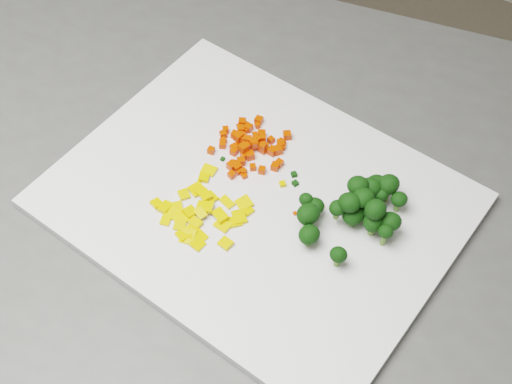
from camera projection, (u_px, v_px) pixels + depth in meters
The scene contains 126 objects.
counter_block at pixel (268, 345), 1.22m from camera, with size 1.04×0.73×0.90m, color #484845.
cutting_board at pixel (256, 200), 0.84m from camera, with size 0.45×0.35×0.01m, color silver.
carrot_pile at pixel (250, 141), 0.87m from camera, with size 0.10×0.10×0.03m, color red, non-canonical shape.
pepper_pile at pixel (205, 206), 0.82m from camera, with size 0.12×0.12×0.02m, color #E1AB0B, non-canonical shape.
broccoli_pile at pixel (351, 208), 0.79m from camera, with size 0.12×0.12×0.06m, color black, non-canonical shape.
carrot_cube_0 at pixel (232, 166), 0.86m from camera, with size 0.01×0.01×0.01m, color red.
carrot_cube_1 at pixel (234, 148), 0.88m from camera, with size 0.01×0.01×0.01m, color red.
carrot_cube_2 at pixel (249, 143), 0.88m from camera, with size 0.01×0.01×0.01m, color red.
carrot_cube_3 at pixel (241, 161), 0.86m from camera, with size 0.01×0.01×0.01m, color red.
carrot_cube_4 at pixel (250, 155), 0.87m from camera, with size 0.01×0.01×0.01m, color red.
carrot_cube_5 at pixel (234, 152), 0.87m from camera, with size 0.01×0.01×0.01m, color red.
carrot_cube_6 at pixel (281, 144), 0.88m from camera, with size 0.01×0.01×0.01m, color red.
carrot_cube_7 at pixel (248, 128), 0.90m from camera, with size 0.01×0.01×0.01m, color red.
carrot_cube_8 at pixel (253, 167), 0.86m from camera, with size 0.01×0.01×0.01m, color red.
carrot_cube_9 at pixel (246, 130), 0.90m from camera, with size 0.01×0.01×0.01m, color red.
carrot_cube_10 at pixel (223, 134), 0.89m from camera, with size 0.01×0.01×0.01m, color red.
carrot_cube_11 at pixel (278, 150), 0.87m from camera, with size 0.01×0.01×0.01m, color red.
carrot_cube_12 at pixel (262, 170), 0.86m from camera, with size 0.01×0.01×0.01m, color red.
carrot_cube_13 at pixel (241, 129), 0.90m from camera, with size 0.01×0.01×0.01m, color red.
carrot_cube_14 at pixel (283, 147), 0.88m from camera, with size 0.01×0.01×0.01m, color red.
carrot_cube_15 at pixel (259, 120), 0.90m from camera, with size 0.01×0.01×0.01m, color red.
carrot_cube_16 at pixel (244, 148), 0.87m from camera, with size 0.01×0.01×0.01m, color red.
carrot_cube_17 at pixel (226, 130), 0.90m from camera, with size 0.01×0.01×0.01m, color red.
carrot_cube_18 at pixel (281, 141), 0.89m from camera, with size 0.01×0.01×0.01m, color red.
carrot_cube_19 at pixel (279, 163), 0.86m from camera, with size 0.01×0.01×0.01m, color red.
carrot_cube_20 at pixel (271, 140), 0.89m from camera, with size 0.01×0.01×0.01m, color red.
carrot_cube_21 at pixel (241, 138), 0.88m from camera, with size 0.01×0.01×0.01m, color red.
carrot_cube_22 at pixel (247, 146), 0.87m from camera, with size 0.01×0.01×0.01m, color red.
carrot_cube_23 at pixel (263, 149), 0.88m from camera, with size 0.01×0.01×0.01m, color red.
carrot_cube_24 at pixel (251, 144), 0.88m from camera, with size 0.01×0.01×0.01m, color red.
carrot_cube_25 at pixel (240, 135), 0.89m from camera, with size 0.01×0.01×0.01m, color red.
carrot_cube_26 at pixel (242, 141), 0.88m from camera, with size 0.01×0.01×0.01m, color red.
carrot_cube_27 at pixel (248, 129), 0.90m from camera, with size 0.01×0.01×0.01m, color red.
carrot_cube_28 at pixel (264, 147), 0.88m from camera, with size 0.01×0.01×0.01m, color red.
carrot_cube_29 at pixel (255, 135), 0.88m from camera, with size 0.01×0.01×0.01m, color red.
carrot_cube_30 at pixel (238, 137), 0.88m from camera, with size 0.01×0.01×0.01m, color red.
carrot_cube_31 at pixel (233, 167), 0.86m from camera, with size 0.01×0.01×0.01m, color red.
carrot_cube_32 at pixel (254, 145), 0.88m from camera, with size 0.01×0.01×0.01m, color red.
carrot_cube_33 at pixel (235, 164), 0.86m from camera, with size 0.01×0.01×0.01m, color red.
carrot_cube_34 at pixel (235, 135), 0.89m from camera, with size 0.01×0.01×0.01m, color red.
carrot_cube_35 at pixel (242, 135), 0.89m from camera, with size 0.01×0.01×0.01m, color red.
carrot_cube_36 at pixel (247, 139), 0.87m from camera, with size 0.01×0.01×0.01m, color red.
carrot_cube_37 at pixel (243, 171), 0.86m from camera, with size 0.01×0.01×0.01m, color red.
carrot_cube_38 at pixel (255, 144), 0.87m from camera, with size 0.01×0.01×0.01m, color red.
carrot_cube_39 at pixel (287, 135), 0.89m from camera, with size 0.01×0.01×0.01m, color red.
carrot_cube_40 at pixel (272, 151), 0.87m from camera, with size 0.01×0.01×0.01m, color red.
carrot_cube_41 at pixel (222, 145), 0.88m from camera, with size 0.01×0.01×0.01m, color red.
carrot_cube_42 at pixel (211, 150), 0.88m from camera, with size 0.01×0.01×0.01m, color red.
carrot_cube_43 at pixel (239, 127), 0.90m from camera, with size 0.01×0.01×0.01m, color red.
carrot_cube_44 at pixel (242, 122), 0.90m from camera, with size 0.01×0.01×0.01m, color red.
carrot_cube_45 at pixel (256, 140), 0.87m from camera, with size 0.01×0.01×0.01m, color red.
carrot_cube_46 at pixel (261, 135), 0.89m from camera, with size 0.01×0.01×0.01m, color red.
carrot_cube_47 at pixel (263, 146), 0.87m from camera, with size 0.01×0.01×0.01m, color red.
carrot_cube_48 at pixel (257, 125), 0.90m from camera, with size 0.01×0.01×0.01m, color red.
carrot_cube_49 at pixel (244, 123), 0.90m from camera, with size 0.01×0.01×0.01m, color red.
carrot_cube_50 at pixel (237, 167), 0.86m from camera, with size 0.01×0.01×0.01m, color red.
carrot_cube_51 at pixel (254, 142), 0.87m from camera, with size 0.01×0.01×0.01m, color red.
carrot_cube_52 at pixel (242, 141), 0.88m from camera, with size 0.01×0.01×0.01m, color red.
carrot_cube_53 at pixel (282, 143), 0.88m from camera, with size 0.01×0.01×0.01m, color red.
carrot_cube_54 at pixel (223, 141), 0.89m from camera, with size 0.01×0.01×0.01m, color red.
carrot_cube_55 at pixel (245, 155), 0.87m from camera, with size 0.01×0.01×0.01m, color red.
carrot_cube_56 at pixel (263, 145), 0.87m from camera, with size 0.01×0.01×0.01m, color red.
carrot_cube_57 at pixel (239, 144), 0.88m from camera, with size 0.01×0.01×0.01m, color red.
carrot_cube_58 at pixel (232, 175), 0.85m from camera, with size 0.01×0.01×0.01m, color red.
carrot_cube_59 at pixel (263, 138), 0.88m from camera, with size 0.01×0.01×0.01m, color red.
carrot_cube_60 at pixel (239, 172), 0.86m from camera, with size 0.01×0.01×0.01m, color red.
carrot_cube_61 at pixel (275, 166), 0.86m from camera, with size 0.01×0.01×0.01m, color red.
pepper_chunk_0 at pixel (227, 202), 0.83m from camera, with size 0.02×0.01×0.00m, color #E1AB0B.
pepper_chunk_1 at pixel (165, 207), 0.83m from camera, with size 0.02×0.01×0.00m, color #E1AB0B.
pepper_chunk_2 at pixel (201, 213), 0.82m from camera, with size 0.01×0.01×0.00m, color #E1AB0B.
pepper_chunk_3 at pixel (175, 209), 0.83m from camera, with size 0.02×0.02×0.00m, color #E1AB0B.
pepper_chunk_4 at pixel (205, 207), 0.82m from camera, with size 0.02×0.02×0.00m, color #E1AB0B.
pepper_chunk_5 at pixel (193, 229), 0.81m from camera, with size 0.01×0.01×0.00m, color #E1AB0B.
pepper_chunk_6 at pixel (197, 189), 0.84m from camera, with size 0.01×0.01×0.00m, color #E1AB0B.
pepper_chunk_7 at pixel (198, 244), 0.80m from camera, with size 0.01×0.01×0.00m, color #E1AB0B.
pepper_chunk_8 at pixel (185, 234), 0.81m from camera, with size 0.02×0.02×0.00m, color #E1AB0B.
pepper_chunk_9 at pixel (204, 178), 0.85m from camera, with size 0.01×0.01×0.00m, color #E1AB0B.
pepper_chunk_10 at pixel (226, 243), 0.80m from camera, with size 0.01×0.01×0.00m, color #E1AB0B.
pepper_chunk_11 at pixel (247, 210), 0.83m from camera, with size 0.01×0.01×0.00m, color #E1AB0B.
pepper_chunk_12 at pixel (239, 217), 0.82m from camera, with size 0.02×0.01×0.00m, color #E1AB0B.
pepper_chunk_13 at pixel (220, 215), 0.81m from camera, with size 0.02×0.01×0.00m, color #E1AB0B.
pepper_chunk_14 at pixel (188, 236), 0.80m from camera, with size 0.02×0.02×0.00m, color #E1AB0B.
pepper_chunk_15 at pixel (166, 219), 0.82m from camera, with size 0.02×0.01×0.00m, color #E1AB0B.
pepper_chunk_16 at pixel (235, 222), 0.81m from camera, with size 0.01×0.01×0.00m, color #E1AB0B.
pepper_chunk_17 at pixel (210, 197), 0.84m from camera, with size 0.01×0.02×0.00m, color #E1AB0B.
pepper_chunk_18 at pixel (180, 225), 0.81m from camera, with size 0.01×0.01×0.00m, color #E1AB0B.
pepper_chunk_19 at pixel (244, 203), 0.83m from camera, with size 0.02×0.02×0.00m, color #E1AB0B.
pepper_chunk_20 at pixel (194, 222), 0.81m from camera, with size 0.02×0.01×0.00m, color #E1AB0B.
pepper_chunk_21 at pixel (175, 215), 0.82m from camera, with size 0.01×0.02×0.00m, color #E1AB0B.
pepper_chunk_22 at pixel (209, 170), 0.86m from camera, with size 0.01×0.02×0.00m, color #E1AB0B.
pepper_chunk_23 at pixel (184, 195), 0.84m from camera, with size 0.01×0.01×0.00m, color #E1AB0B.
pepper_chunk_24 at pixel (183, 217), 0.82m from camera, with size 0.01×0.02×0.00m, color #E1AB0B.
pepper_chunk_25 at pixel (223, 225), 0.81m from camera, with size 0.01×0.02×0.00m, color #E1AB0B.
pepper_chunk_26 at pixel (190, 211), 0.82m from camera, with size 0.01×0.01×0.00m, color #E1AB0B.
pepper_chunk_27 at pixel (199, 237), 0.80m from camera, with size 0.02×0.02×0.00m, color #E1AB0B.
pepper_chunk_28 at pixel (157, 203), 0.83m from camera, with size 0.01×0.01×0.00m, color #E1AB0B.
pepper_chunk_29 at pixel (205, 195), 0.83m from camera, with size 0.02×0.01×0.00m, color #E1AB0B.
pepper_chunk_30 at pixel (197, 189), 0.84m from camera, with size 0.02×0.02×0.00m, color #E1AB0B.
broccoli_floret_0 at pixel (353, 216), 0.80m from camera, with size 0.03×0.03×0.03m, color black, non-canonical shape.
broccoli_floret_1 at pixel (374, 213), 0.78m from camera, with size 0.03×0.03×0.03m, color black, non-canonical shape.
broccoli_floret_2 at pixel (384, 236), 0.79m from camera, with size 0.02×0.02×0.03m, color black, non-canonical shape.
broccoli_floret_3 at pixel (398, 203), 0.82m from camera, with size 0.03×0.03×0.03m, color black, non-canonical shape.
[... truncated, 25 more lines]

